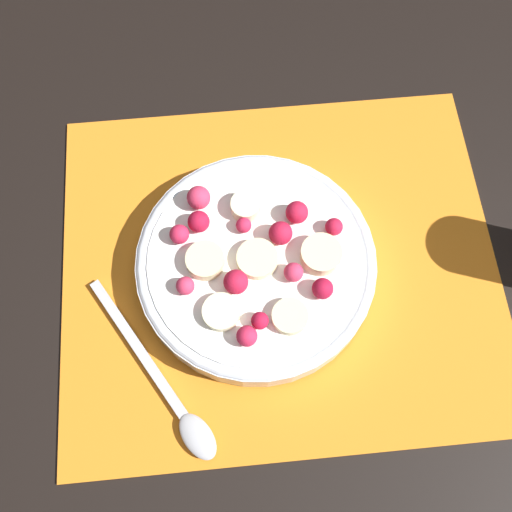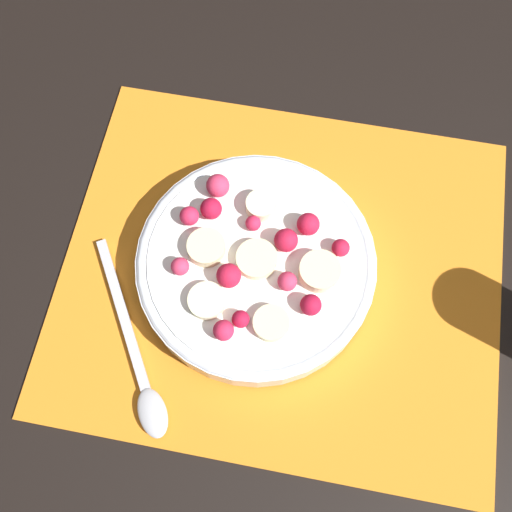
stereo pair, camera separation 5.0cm
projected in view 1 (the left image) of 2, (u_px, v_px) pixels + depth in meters
ground_plane at (280, 265)px, 0.55m from camera, size 3.00×3.00×0.00m
placemat at (280, 264)px, 0.54m from camera, size 0.41×0.36×0.01m
fruit_bowl at (256, 263)px, 0.52m from camera, size 0.22×0.22×0.05m
spoon at (173, 400)px, 0.49m from camera, size 0.11×0.17×0.01m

